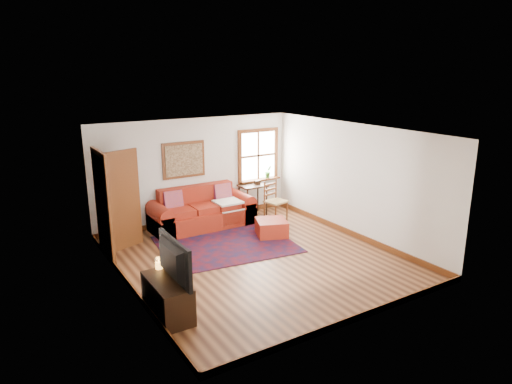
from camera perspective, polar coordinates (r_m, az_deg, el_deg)
ground at (r=9.04m, az=0.03°, el=-8.32°), size 5.50×5.50×0.00m
room_envelope at (r=8.53m, az=-0.03°, el=1.94°), size 5.04×5.54×2.52m
window at (r=11.76m, az=0.45°, el=3.93°), size 1.18×0.20×1.38m
doorway at (r=9.44m, az=-17.33°, el=-1.12°), size 0.89×1.08×2.14m
framed_artwork at (r=10.77m, az=-9.00°, el=3.99°), size 1.05×0.07×0.85m
persian_rug at (r=9.74m, az=-3.79°, el=-6.52°), size 2.97×2.49×0.02m
red_leather_sofa at (r=10.78m, az=-6.80°, el=-2.73°), size 2.40×0.99×0.94m
red_ottoman at (r=10.16m, az=1.95°, el=-4.51°), size 0.83×0.83×0.37m
side_table at (r=11.45m, az=-0.40°, el=0.28°), size 0.66×0.49×0.79m
ladder_back_chair at (r=11.08m, az=2.27°, el=-0.92°), size 0.54×0.52×0.99m
media_cabinet at (r=7.12m, az=-11.00°, el=-12.87°), size 0.47×1.04×0.57m
television at (r=6.84m, az=-10.99°, el=-8.46°), size 0.15×1.12×0.64m
candle_hurricane at (r=7.36m, az=-12.05°, el=-8.78°), size 0.12×0.12×0.18m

